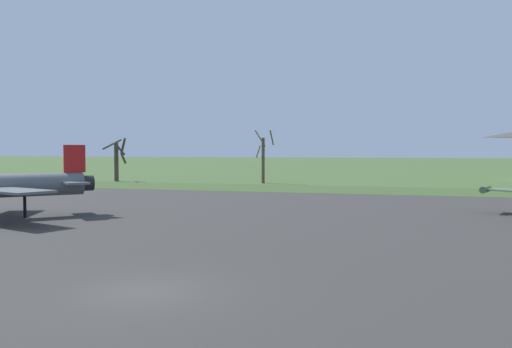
% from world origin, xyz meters
% --- Properties ---
extents(ground_plane, '(600.00, 600.00, 0.00)m').
position_xyz_m(ground_plane, '(0.00, 0.00, 0.00)').
color(ground_plane, '#425B2D').
extents(asphalt_apron, '(80.05, 49.51, 0.05)m').
position_xyz_m(asphalt_apron, '(0.00, 14.85, 0.03)').
color(asphalt_apron, '#383533').
rests_on(asphalt_apron, ground).
extents(grass_verge_strip, '(140.05, 12.00, 0.06)m').
position_xyz_m(grass_verge_strip, '(0.00, 45.61, 0.03)').
color(grass_verge_strip, '#3A5327').
rests_on(grass_verge_strip, ground).
extents(bare_tree_far_left, '(3.76, 3.37, 6.28)m').
position_xyz_m(bare_tree_far_left, '(-32.59, 53.58, 3.39)').
color(bare_tree_far_left, '#42382D').
rests_on(bare_tree_far_left, ground).
extents(bare_tree_left_of_center, '(2.41, 2.50, 7.23)m').
position_xyz_m(bare_tree_left_of_center, '(-11.12, 55.05, 3.51)').
color(bare_tree_left_of_center, brown).
rests_on(bare_tree_left_of_center, ground).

